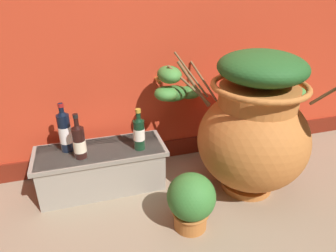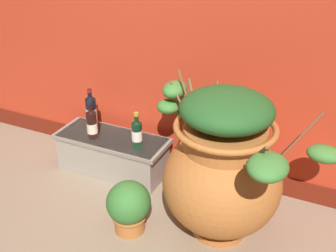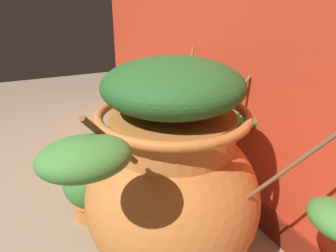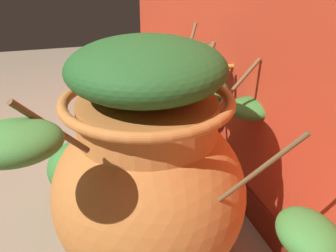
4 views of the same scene
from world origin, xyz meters
name	(u,v)px [view 4 (image 4 of 4)]	position (x,y,z in m)	size (l,w,h in m)	color
ground_plane	(16,226)	(0.00, 0.00, 0.00)	(7.00, 7.00, 0.00)	gray
terracotta_urn	(151,169)	(0.42, 0.56, 0.47)	(1.21, 1.16, 0.95)	#C17033
stone_ledge	(159,128)	(-0.53, 0.84, 0.16)	(0.86, 0.34, 0.30)	#9E9384
wine_bottle_left	(143,84)	(-0.65, 0.78, 0.42)	(0.08, 0.08, 0.30)	black
wine_bottle_middle	(159,105)	(-0.28, 0.78, 0.43)	(0.07, 0.07, 0.28)	black
wine_bottle_right	(158,75)	(-0.74, 0.90, 0.45)	(0.08, 0.08, 0.33)	black
potted_shrub	(78,174)	(-0.08, 0.31, 0.19)	(0.28, 0.28, 0.35)	#C17033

